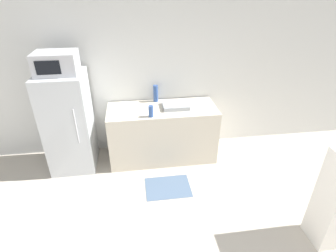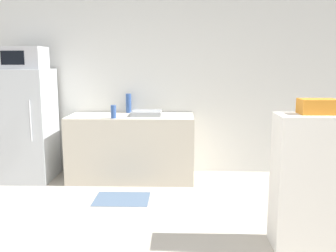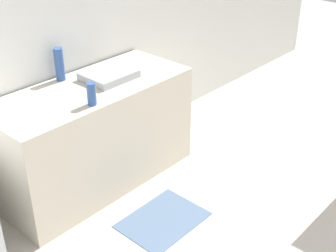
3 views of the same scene
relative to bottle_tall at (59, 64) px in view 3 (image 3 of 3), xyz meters
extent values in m
cube|color=silver|center=(0.16, 0.12, 0.30)|extent=(8.00, 0.06, 2.60)
cube|color=beige|center=(0.07, -0.28, -0.56)|extent=(1.65, 0.68, 0.87)
cube|color=#9EA3A8|center=(0.27, -0.26, -0.10)|extent=(0.39, 0.33, 0.06)
cylinder|color=#2D4C8C|center=(0.00, 0.00, 0.00)|extent=(0.07, 0.07, 0.26)
cylinder|color=#2D4C8C|center=(-0.12, -0.53, -0.05)|extent=(0.07, 0.07, 0.17)
cube|color=slate|center=(0.05, -1.06, -0.99)|extent=(0.63, 0.47, 0.01)
camera|label=1|loc=(-0.34, -3.83, 1.55)|focal=28.00mm
camera|label=2|loc=(0.70, -5.15, 0.57)|focal=40.00mm
camera|label=3|loc=(-1.97, -2.94, 1.34)|focal=50.00mm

